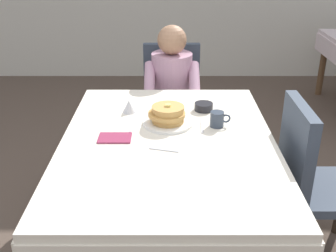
{
  "coord_description": "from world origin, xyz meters",
  "views": [
    {
      "loc": [
        0.0,
        -1.93,
        1.71
      ],
      "look_at": [
        -0.0,
        0.06,
        0.79
      ],
      "focal_mm": 44.78,
      "sensor_mm": 36.0,
      "label": 1
    }
  ],
  "objects_px": {
    "diner_person": "(172,87)",
    "syrup_pitcher": "(129,106)",
    "chair_right_side": "(312,175)",
    "knife_right_of_plate": "(202,125)",
    "fork_left_of_plate": "(133,125)",
    "bowl_butter": "(204,107)",
    "spoon_near_edge": "(164,150)",
    "dining_table_main": "(168,155)",
    "chair_diner": "(172,97)",
    "breakfast_stack": "(168,114)",
    "cup_coffee": "(218,119)",
    "plate_breakfast": "(168,123)"
  },
  "relations": [
    {
      "from": "diner_person",
      "to": "syrup_pitcher",
      "type": "height_order",
      "value": "diner_person"
    },
    {
      "from": "diner_person",
      "to": "dining_table_main",
      "type": "bearing_deg",
      "value": 88.41
    },
    {
      "from": "knife_right_of_plate",
      "to": "breakfast_stack",
      "type": "bearing_deg",
      "value": 87.63
    },
    {
      "from": "breakfast_stack",
      "to": "chair_right_side",
      "type": "bearing_deg",
      "value": -13.66
    },
    {
      "from": "dining_table_main",
      "to": "knife_right_of_plate",
      "type": "height_order",
      "value": "knife_right_of_plate"
    },
    {
      "from": "plate_breakfast",
      "to": "cup_coffee",
      "type": "height_order",
      "value": "cup_coffee"
    },
    {
      "from": "breakfast_stack",
      "to": "syrup_pitcher",
      "type": "bearing_deg",
      "value": 142.75
    },
    {
      "from": "bowl_butter",
      "to": "syrup_pitcher",
      "type": "height_order",
      "value": "syrup_pitcher"
    },
    {
      "from": "plate_breakfast",
      "to": "cup_coffee",
      "type": "bearing_deg",
      "value": -6.09
    },
    {
      "from": "chair_diner",
      "to": "dining_table_main",
      "type": "bearing_deg",
      "value": 88.62
    },
    {
      "from": "diner_person",
      "to": "syrup_pitcher",
      "type": "distance_m",
      "value": 0.71
    },
    {
      "from": "bowl_butter",
      "to": "chair_right_side",
      "type": "bearing_deg",
      "value": -35.08
    },
    {
      "from": "dining_table_main",
      "to": "chair_diner",
      "type": "height_order",
      "value": "chair_diner"
    },
    {
      "from": "spoon_near_edge",
      "to": "syrup_pitcher",
      "type": "bearing_deg",
      "value": 128.82
    },
    {
      "from": "dining_table_main",
      "to": "bowl_butter",
      "type": "relative_size",
      "value": 13.85
    },
    {
      "from": "diner_person",
      "to": "fork_left_of_plate",
      "type": "relative_size",
      "value": 6.22
    },
    {
      "from": "cup_coffee",
      "to": "syrup_pitcher",
      "type": "height_order",
      "value": "cup_coffee"
    },
    {
      "from": "plate_breakfast",
      "to": "diner_person",
      "type": "bearing_deg",
      "value": 87.84
    },
    {
      "from": "chair_diner",
      "to": "chair_right_side",
      "type": "distance_m",
      "value": 1.39
    },
    {
      "from": "chair_right_side",
      "to": "plate_breakfast",
      "type": "relative_size",
      "value": 3.32
    },
    {
      "from": "spoon_near_edge",
      "to": "dining_table_main",
      "type": "bearing_deg",
      "value": 95.34
    },
    {
      "from": "dining_table_main",
      "to": "spoon_near_edge",
      "type": "relative_size",
      "value": 10.16
    },
    {
      "from": "diner_person",
      "to": "bowl_butter",
      "type": "xyz_separation_m",
      "value": [
        0.19,
        -0.62,
        0.09
      ]
    },
    {
      "from": "dining_table_main",
      "to": "chair_diner",
      "type": "distance_m",
      "value": 1.18
    },
    {
      "from": "breakfast_stack",
      "to": "knife_right_of_plate",
      "type": "distance_m",
      "value": 0.2
    },
    {
      "from": "cup_coffee",
      "to": "fork_left_of_plate",
      "type": "relative_size",
      "value": 0.63
    },
    {
      "from": "fork_left_of_plate",
      "to": "diner_person",
      "type": "bearing_deg",
      "value": -8.06
    },
    {
      "from": "dining_table_main",
      "to": "knife_right_of_plate",
      "type": "relative_size",
      "value": 7.62
    },
    {
      "from": "bowl_butter",
      "to": "cup_coffee",
      "type": "bearing_deg",
      "value": -76.12
    },
    {
      "from": "chair_diner",
      "to": "spoon_near_edge",
      "type": "distance_m",
      "value": 1.3
    },
    {
      "from": "breakfast_stack",
      "to": "spoon_near_edge",
      "type": "xyz_separation_m",
      "value": [
        -0.02,
        -0.3,
        -0.06
      ]
    },
    {
      "from": "diner_person",
      "to": "fork_left_of_plate",
      "type": "height_order",
      "value": "diner_person"
    },
    {
      "from": "cup_coffee",
      "to": "spoon_near_edge",
      "type": "distance_m",
      "value": 0.4
    },
    {
      "from": "bowl_butter",
      "to": "fork_left_of_plate",
      "type": "relative_size",
      "value": 0.61
    },
    {
      "from": "chair_diner",
      "to": "syrup_pitcher",
      "type": "bearing_deg",
      "value": 72.3
    },
    {
      "from": "cup_coffee",
      "to": "syrup_pitcher",
      "type": "bearing_deg",
      "value": 158.39
    },
    {
      "from": "dining_table_main",
      "to": "cup_coffee",
      "type": "height_order",
      "value": "cup_coffee"
    },
    {
      "from": "syrup_pitcher",
      "to": "chair_diner",
      "type": "bearing_deg",
      "value": 72.3
    },
    {
      "from": "dining_table_main",
      "to": "syrup_pitcher",
      "type": "height_order",
      "value": "syrup_pitcher"
    },
    {
      "from": "chair_right_side",
      "to": "knife_right_of_plate",
      "type": "bearing_deg",
      "value": -106.38
    },
    {
      "from": "breakfast_stack",
      "to": "bowl_butter",
      "type": "height_order",
      "value": "breakfast_stack"
    },
    {
      "from": "dining_table_main",
      "to": "breakfast_stack",
      "type": "bearing_deg",
      "value": 90.95
    },
    {
      "from": "fork_left_of_plate",
      "to": "chair_right_side",
      "type": "bearing_deg",
      "value": -93.45
    },
    {
      "from": "bowl_butter",
      "to": "chair_diner",
      "type": "bearing_deg",
      "value": 103.4
    },
    {
      "from": "chair_diner",
      "to": "plate_breakfast",
      "type": "height_order",
      "value": "chair_diner"
    },
    {
      "from": "bowl_butter",
      "to": "diner_person",
      "type": "bearing_deg",
      "value": 106.59
    },
    {
      "from": "knife_right_of_plate",
      "to": "plate_breakfast",
      "type": "bearing_deg",
      "value": 86.57
    },
    {
      "from": "chair_diner",
      "to": "knife_right_of_plate",
      "type": "xyz_separation_m",
      "value": [
        0.16,
        -1.0,
        0.21
      ]
    },
    {
      "from": "chair_right_side",
      "to": "plate_breakfast",
      "type": "xyz_separation_m",
      "value": [
        -0.77,
        0.19,
        0.22
      ]
    },
    {
      "from": "chair_diner",
      "to": "fork_left_of_plate",
      "type": "relative_size",
      "value": 5.17
    }
  ]
}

